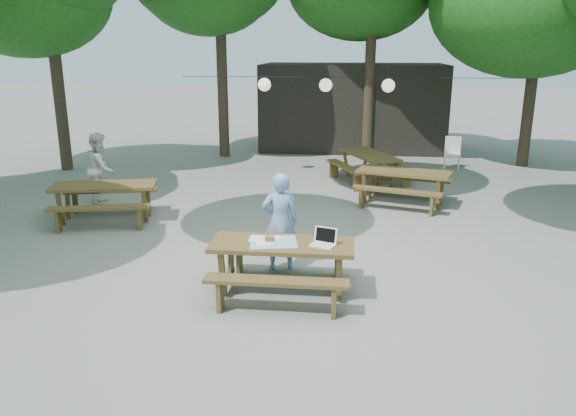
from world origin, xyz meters
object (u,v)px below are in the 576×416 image
Objects in this scene: main_picnic_table at (282,267)px; second_person at (101,168)px; picnic_table_nw at (105,202)px; plastic_chair at (452,160)px; woman at (280,222)px.

main_picnic_table is 6.25m from second_person.
picnic_table_nw is 1.41× the size of second_person.
second_person reaches higher than plastic_chair.
woman reaches higher than main_picnic_table.
picnic_table_nw is 2.46× the size of plastic_chair.
plastic_chair reaches higher than main_picnic_table.
main_picnic_table is 0.97m from woman.
second_person is at bearing -49.03° from woman.
woman is at bearing 99.28° from main_picnic_table.
woman is at bearing -107.86° from plastic_chair.
main_picnic_table is 0.90× the size of picnic_table_nw.
woman is (3.79, -2.12, 0.39)m from picnic_table_nw.
woman is (-0.14, 0.87, 0.39)m from main_picnic_table.
woman is at bearing -142.79° from second_person.
main_picnic_table is 1.29× the size of woman.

